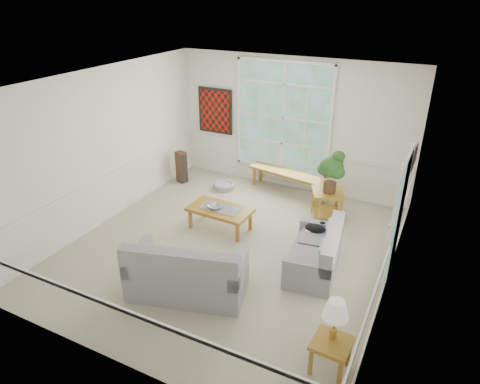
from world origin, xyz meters
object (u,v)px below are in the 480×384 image
at_px(loveseat_right, 314,249).
at_px(coffee_table, 220,219).
at_px(end_table, 327,204).
at_px(side_table, 330,356).
at_px(loveseat_front, 187,266).

relative_size(loveseat_right, coffee_table, 1.20).
distance_m(end_table, side_table, 3.95).
xyz_separation_m(loveseat_right, side_table, (0.84, -1.95, -0.16)).
height_order(loveseat_front, end_table, loveseat_front).
bearing_deg(loveseat_right, loveseat_front, -144.57).
bearing_deg(end_table, loveseat_front, -110.76).
height_order(coffee_table, end_table, end_table).
distance_m(loveseat_front, coffee_table, 1.98).
bearing_deg(loveseat_front, loveseat_right, 27.04).
relative_size(coffee_table, side_table, 2.63).
distance_m(loveseat_right, loveseat_front, 2.12).
xyz_separation_m(loveseat_front, coffee_table, (-0.48, 1.90, -0.25)).
bearing_deg(side_table, loveseat_front, 168.02).
distance_m(loveseat_right, coffee_table, 2.10).
xyz_separation_m(loveseat_front, side_table, (2.39, -0.51, -0.24)).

